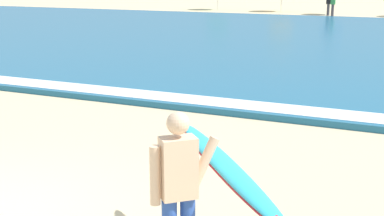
# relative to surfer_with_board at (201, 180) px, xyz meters

# --- Properties ---
(sea) EXTENTS (120.00, 28.00, 0.14)m
(sea) POSITION_rel_surfer_with_board_xyz_m (-3.03, 20.02, -0.96)
(sea) COLOR #1E6084
(sea) RESTS_ON ground
(surf_foam) EXTENTS (120.00, 0.85, 0.01)m
(surf_foam) POSITION_rel_surfer_with_board_xyz_m (-3.03, 6.62, -0.88)
(surf_foam) COLOR white
(surf_foam) RESTS_ON sea
(surfer_with_board) EXTENTS (2.06, 2.16, 1.73)m
(surfer_with_board) POSITION_rel_surfer_with_board_xyz_m (0.00, 0.00, 0.00)
(surfer_with_board) COLOR #284CA3
(surfer_with_board) RESTS_ON ground
(beachgoer_near_row_left) EXTENTS (0.32, 0.20, 1.58)m
(beachgoer_near_row_left) POSITION_rel_surfer_with_board_xyz_m (-5.29, 35.74, -0.18)
(beachgoer_near_row_left) COLOR #383842
(beachgoer_near_row_left) RESTS_ON ground
(beachgoer_near_row_mid) EXTENTS (0.32, 0.20, 1.58)m
(beachgoer_near_row_mid) POSITION_rel_surfer_with_board_xyz_m (-5.71, 36.32, -0.18)
(beachgoer_near_row_mid) COLOR #383842
(beachgoer_near_row_mid) RESTS_ON ground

